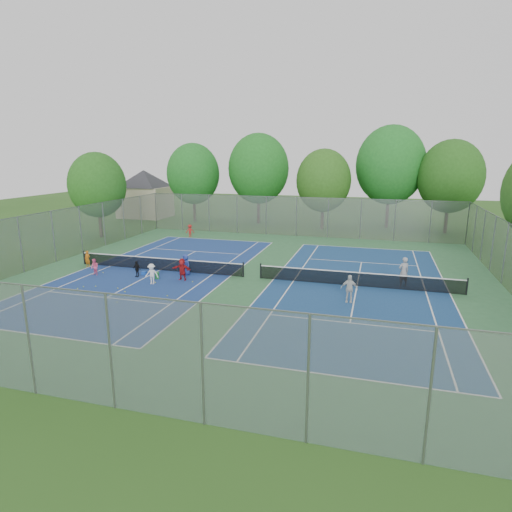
{
  "coord_description": "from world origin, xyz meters",
  "views": [
    {
      "loc": [
        7.99,
        -26.86,
        8.2
      ],
      "look_at": [
        0.0,
        1.0,
        1.3
      ],
      "focal_mm": 30.0,
      "sensor_mm": 36.0,
      "label": 1
    }
  ],
  "objects_px": {
    "net_right": "(357,279)",
    "instructor": "(404,272)",
    "net_left": "(159,264)",
    "ball_crate": "(144,273)",
    "ball_hopper": "(157,276)"
  },
  "relations": [
    {
      "from": "net_right",
      "to": "ball_hopper",
      "type": "distance_m",
      "value": 13.24
    },
    {
      "from": "net_right",
      "to": "ball_crate",
      "type": "height_order",
      "value": "net_right"
    },
    {
      "from": "net_left",
      "to": "ball_crate",
      "type": "relative_size",
      "value": 43.16
    },
    {
      "from": "net_left",
      "to": "net_right",
      "type": "bearing_deg",
      "value": 0.0
    },
    {
      "from": "net_right",
      "to": "instructor",
      "type": "distance_m",
      "value": 2.95
    },
    {
      "from": "net_right",
      "to": "ball_hopper",
      "type": "xyz_separation_m",
      "value": [
        -13.08,
        -2.05,
        -0.22
      ]
    },
    {
      "from": "net_left",
      "to": "instructor",
      "type": "bearing_deg",
      "value": 2.73
    },
    {
      "from": "ball_crate",
      "to": "ball_hopper",
      "type": "bearing_deg",
      "value": -25.83
    },
    {
      "from": "net_left",
      "to": "ball_hopper",
      "type": "bearing_deg",
      "value": -65.71
    },
    {
      "from": "ball_hopper",
      "to": "instructor",
      "type": "xyz_separation_m",
      "value": [
        15.87,
        2.85,
        0.72
      ]
    },
    {
      "from": "net_right",
      "to": "ball_hopper",
      "type": "bearing_deg",
      "value": -171.11
    },
    {
      "from": "net_right",
      "to": "instructor",
      "type": "bearing_deg",
      "value": 15.97
    },
    {
      "from": "net_right",
      "to": "ball_hopper",
      "type": "relative_size",
      "value": 26.91
    },
    {
      "from": "net_right",
      "to": "instructor",
      "type": "xyz_separation_m",
      "value": [
        2.8,
        0.8,
        0.5
      ]
    },
    {
      "from": "net_left",
      "to": "instructor",
      "type": "relative_size",
      "value": 6.73
    }
  ]
}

